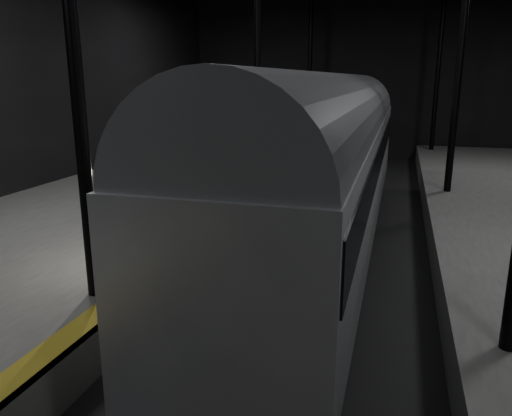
% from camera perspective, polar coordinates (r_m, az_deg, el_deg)
% --- Properties ---
extents(ground, '(44.00, 44.00, 0.00)m').
position_cam_1_polar(ground, '(13.26, 6.59, -8.63)').
color(ground, black).
rests_on(ground, ground).
extents(platform_left, '(9.00, 43.80, 1.00)m').
position_cam_1_polar(platform_left, '(15.99, -20.95, -3.53)').
color(platform_left, '#504F4D').
rests_on(platform_left, ground).
extents(tactile_strip, '(0.50, 43.80, 0.01)m').
position_cam_1_polar(tactile_strip, '(13.76, -6.77, -3.30)').
color(tactile_strip, olive).
rests_on(tactile_strip, platform_left).
extents(track, '(2.40, 43.00, 0.24)m').
position_cam_1_polar(track, '(13.24, 6.60, -8.36)').
color(track, '#3F3328').
rests_on(track, ground).
extents(train, '(2.94, 19.59, 5.24)m').
position_cam_1_polar(train, '(14.78, 8.50, 5.54)').
color(train, '#989B9F').
rests_on(train, ground).
extents(woman, '(0.67, 0.57, 1.56)m').
position_cam_1_polar(woman, '(14.51, -9.86, 0.72)').
color(woman, '#A07E62').
rests_on(woman, platform_left).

